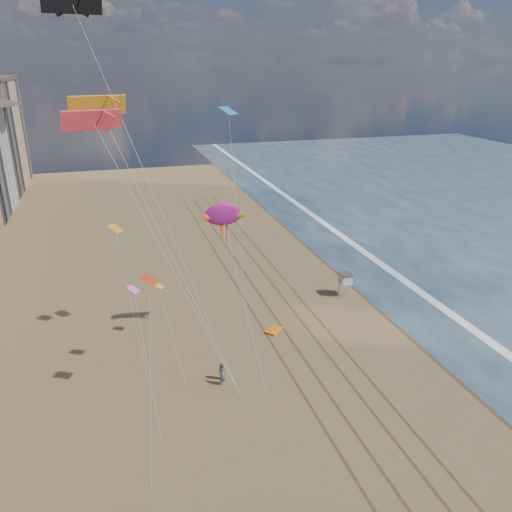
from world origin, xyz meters
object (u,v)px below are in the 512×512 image
at_px(grounded_kite, 274,330).
at_px(kite_flyer_b, 222,372).
at_px(kite_flyer_a, 223,376).
at_px(lifeguard_stand, 345,279).
at_px(show_kite, 223,215).

relative_size(grounded_kite, kite_flyer_b, 1.16).
distance_m(kite_flyer_a, kite_flyer_b, 0.78).
relative_size(lifeguard_stand, show_kite, 0.17).
xyz_separation_m(lifeguard_stand, kite_flyer_b, (-20.67, -14.51, -1.55)).
bearing_deg(kite_flyer_b, show_kite, 124.76).
relative_size(lifeguard_stand, kite_flyer_a, 1.67).
xyz_separation_m(lifeguard_stand, grounded_kite, (-12.50, -6.61, -2.37)).
relative_size(grounded_kite, show_kite, 0.12).
xyz_separation_m(lifeguard_stand, kite_flyer_a, (-20.75, -15.28, -1.52)).
relative_size(show_kite, kite_flyer_b, 9.90).
bearing_deg(kite_flyer_b, lifeguard_stand, 85.60).
bearing_deg(lifeguard_stand, kite_flyer_a, -143.63).
bearing_deg(kite_flyer_b, kite_flyer_a, -45.70).
distance_m(lifeguard_stand, grounded_kite, 14.33).
relative_size(kite_flyer_a, kite_flyer_b, 1.02).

